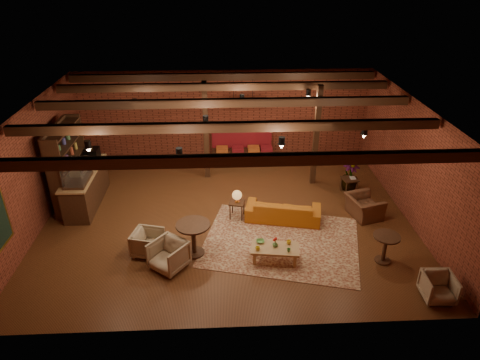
{
  "coord_description": "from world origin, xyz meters",
  "views": [
    {
      "loc": [
        -0.13,
        -10.14,
        6.5
      ],
      "look_at": [
        0.37,
        0.2,
        1.08
      ],
      "focal_mm": 32.0,
      "sensor_mm": 36.0,
      "label": 1
    }
  ],
  "objects_px": {
    "armchair_a": "(148,242)",
    "round_table_right": "(385,244)",
    "side_table_lamp": "(237,197)",
    "armchair_b": "(168,254)",
    "coffee_table": "(275,249)",
    "armchair_right": "(364,203)",
    "side_table_book": "(350,179)",
    "sofa": "(283,210)",
    "armchair_far": "(439,286)",
    "plant_tall": "(354,147)",
    "round_table_left": "(193,234)"
  },
  "relations": [
    {
      "from": "armchair_a",
      "to": "armchair_b",
      "type": "xyz_separation_m",
      "value": [
        0.56,
        -0.57,
        0.04
      ]
    },
    {
      "from": "coffee_table",
      "to": "round_table_left",
      "type": "relative_size",
      "value": 1.4
    },
    {
      "from": "side_table_lamp",
      "to": "armchair_a",
      "type": "bearing_deg",
      "value": -145.49
    },
    {
      "from": "armchair_b",
      "to": "round_table_right",
      "type": "distance_m",
      "value": 5.1
    },
    {
      "from": "armchair_b",
      "to": "plant_tall",
      "type": "xyz_separation_m",
      "value": [
        5.25,
        3.57,
        1.08
      ]
    },
    {
      "from": "side_table_lamp",
      "to": "armchair_far",
      "type": "relative_size",
      "value": 1.3
    },
    {
      "from": "round_table_left",
      "to": "side_table_book",
      "type": "distance_m",
      "value": 5.44
    },
    {
      "from": "coffee_table",
      "to": "round_table_left",
      "type": "xyz_separation_m",
      "value": [
        -1.93,
        0.37,
        0.24
      ]
    },
    {
      "from": "armchair_right",
      "to": "armchair_far",
      "type": "distance_m",
      "value": 3.36
    },
    {
      "from": "side_table_book",
      "to": "round_table_left",
      "type": "bearing_deg",
      "value": -148.32
    },
    {
      "from": "sofa",
      "to": "round_table_left",
      "type": "xyz_separation_m",
      "value": [
        -2.39,
        -1.44,
        0.28
      ]
    },
    {
      "from": "side_table_lamp",
      "to": "armchair_far",
      "type": "distance_m",
      "value": 5.37
    },
    {
      "from": "coffee_table",
      "to": "armchair_a",
      "type": "xyz_separation_m",
      "value": [
        -3.06,
        0.43,
        0.0
      ]
    },
    {
      "from": "armchair_a",
      "to": "round_table_right",
      "type": "distance_m",
      "value": 5.69
    },
    {
      "from": "armchair_right",
      "to": "side_table_book",
      "type": "bearing_deg",
      "value": -13.73
    },
    {
      "from": "coffee_table",
      "to": "armchair_right",
      "type": "relative_size",
      "value": 1.27
    },
    {
      "from": "side_table_lamp",
      "to": "armchair_right",
      "type": "xyz_separation_m",
      "value": [
        3.54,
        -0.11,
        -0.24
      ]
    },
    {
      "from": "side_table_book",
      "to": "sofa",
      "type": "bearing_deg",
      "value": -147.7
    },
    {
      "from": "armchair_right",
      "to": "round_table_right",
      "type": "bearing_deg",
      "value": 161.17
    },
    {
      "from": "coffee_table",
      "to": "round_table_right",
      "type": "bearing_deg",
      "value": -3.24
    },
    {
      "from": "armchair_right",
      "to": "side_table_book",
      "type": "relative_size",
      "value": 1.8
    },
    {
      "from": "coffee_table",
      "to": "round_table_left",
      "type": "distance_m",
      "value": 1.98
    },
    {
      "from": "round_table_right",
      "to": "side_table_lamp",
      "type": "bearing_deg",
      "value": 148.18
    },
    {
      "from": "side_table_lamp",
      "to": "armchair_b",
      "type": "relative_size",
      "value": 1.11
    },
    {
      "from": "side_table_lamp",
      "to": "armchair_far",
      "type": "height_order",
      "value": "side_table_lamp"
    },
    {
      "from": "side_table_book",
      "to": "coffee_table",
      "type": "bearing_deg",
      "value": -129.93
    },
    {
      "from": "coffee_table",
      "to": "armchair_b",
      "type": "distance_m",
      "value": 2.5
    },
    {
      "from": "coffee_table",
      "to": "round_table_right",
      "type": "relative_size",
      "value": 1.63
    },
    {
      "from": "armchair_far",
      "to": "plant_tall",
      "type": "relative_size",
      "value": 0.22
    },
    {
      "from": "armchair_b",
      "to": "armchair_far",
      "type": "xyz_separation_m",
      "value": [
        5.81,
        -1.31,
        -0.06
      ]
    },
    {
      "from": "side_table_book",
      "to": "armchair_a",
      "type": "bearing_deg",
      "value": -154.11
    },
    {
      "from": "armchair_far",
      "to": "armchair_a",
      "type": "bearing_deg",
      "value": 166.23
    },
    {
      "from": "armchair_a",
      "to": "armchair_far",
      "type": "distance_m",
      "value": 6.64
    },
    {
      "from": "side_table_book",
      "to": "armchair_far",
      "type": "bearing_deg",
      "value": -82.46
    },
    {
      "from": "armchair_b",
      "to": "coffee_table",
      "type": "bearing_deg",
      "value": 40.94
    },
    {
      "from": "sofa",
      "to": "coffee_table",
      "type": "xyz_separation_m",
      "value": [
        -0.46,
        -1.81,
        0.05
      ]
    },
    {
      "from": "coffee_table",
      "to": "side_table_book",
      "type": "xyz_separation_m",
      "value": [
        2.7,
        3.22,
        0.11
      ]
    },
    {
      "from": "side_table_book",
      "to": "armchair_right",
      "type": "bearing_deg",
      "value": -88.5
    },
    {
      "from": "armchair_a",
      "to": "armchair_far",
      "type": "height_order",
      "value": "armchair_a"
    },
    {
      "from": "side_table_book",
      "to": "plant_tall",
      "type": "relative_size",
      "value": 0.18
    },
    {
      "from": "armchair_far",
      "to": "side_table_lamp",
      "type": "bearing_deg",
      "value": 142.97
    },
    {
      "from": "side_table_lamp",
      "to": "plant_tall",
      "type": "relative_size",
      "value": 0.29
    },
    {
      "from": "side_table_lamp",
      "to": "armchair_b",
      "type": "bearing_deg",
      "value": -128.57
    },
    {
      "from": "side_table_book",
      "to": "round_table_right",
      "type": "bearing_deg",
      "value": -91.55
    },
    {
      "from": "armchair_right",
      "to": "round_table_left",
      "type": "bearing_deg",
      "value": 92.6
    },
    {
      "from": "coffee_table",
      "to": "side_table_lamp",
      "type": "relative_size",
      "value": 1.41
    },
    {
      "from": "armchair_right",
      "to": "side_table_lamp",
      "type": "bearing_deg",
      "value": 73.05
    },
    {
      "from": "side_table_lamp",
      "to": "round_table_right",
      "type": "height_order",
      "value": "side_table_lamp"
    },
    {
      "from": "side_table_lamp",
      "to": "coffee_table",
      "type": "bearing_deg",
      "value": -67.62
    },
    {
      "from": "armchair_right",
      "to": "side_table_book",
      "type": "height_order",
      "value": "armchair_right"
    }
  ]
}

